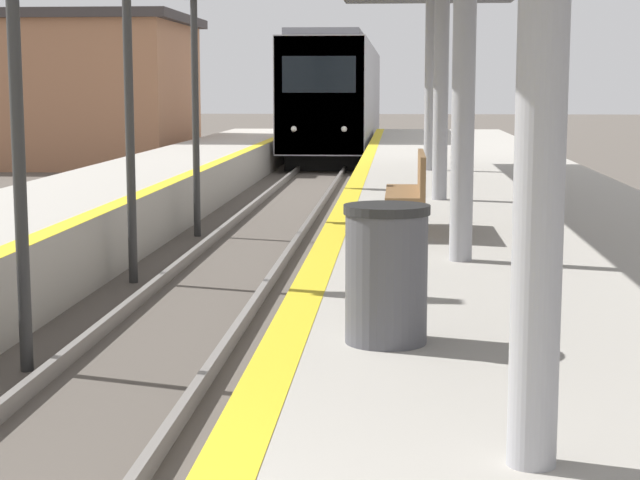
% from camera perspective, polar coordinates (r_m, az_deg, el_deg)
% --- Properties ---
extents(train, '(2.74, 23.09, 4.37)m').
position_cam_1_polar(train, '(43.44, 1.08, 7.68)').
color(train, black).
rests_on(train, ground).
extents(signal_mid, '(0.36, 0.31, 4.99)m').
position_cam_1_polar(signal_mid, '(14.39, -10.27, 11.43)').
color(signal_mid, '#2D2D2D').
rests_on(signal_mid, ground).
extents(signal_far, '(0.36, 0.31, 4.99)m').
position_cam_1_polar(signal_far, '(18.78, -6.73, 10.71)').
color(signal_far, '#2D2D2D').
rests_on(signal_far, ground).
extents(trash_bin, '(0.57, 0.57, 0.91)m').
position_cam_1_polar(trash_bin, '(7.01, 3.56, -1.81)').
color(trash_bin, '#4C4C51').
rests_on(trash_bin, platform_right).
extents(bench, '(0.44, 1.69, 0.92)m').
position_cam_1_polar(bench, '(12.39, 4.86, 2.67)').
color(bench, brown).
rests_on(bench, platform_right).
extents(station_building, '(11.39, 7.26, 4.97)m').
position_cam_1_polar(station_building, '(37.67, -15.59, 7.72)').
color(station_building, '#9E6B4C').
rests_on(station_building, ground).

